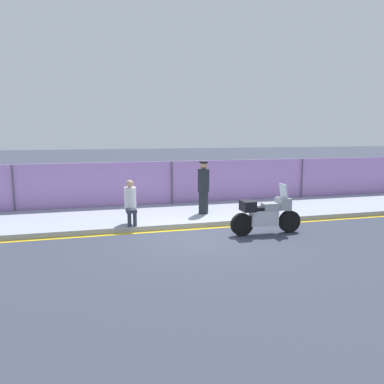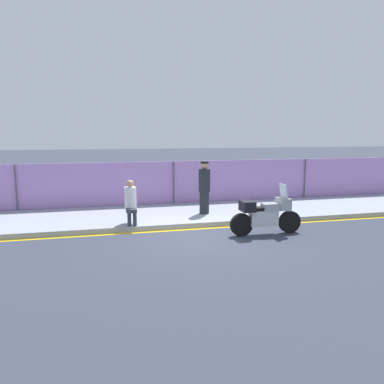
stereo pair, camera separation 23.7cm
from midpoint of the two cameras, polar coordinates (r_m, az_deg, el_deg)
The scene contains 7 objects.
ground_plane at distance 10.88m, azimuth 2.39°, elevation -6.86°, with size 120.00×120.00×0.00m, color #333847.
sidewalk at distance 13.44m, azimuth -0.87°, elevation -3.41°, with size 43.32×3.47×0.16m.
curb_paint_stripe at distance 11.74m, azimuth 1.13°, elevation -5.65°, with size 43.32×0.18×0.01m.
storefront_fence at distance 15.05m, azimuth -2.43°, elevation 1.20°, with size 41.15×0.17×1.85m.
motorcycle at distance 11.23m, azimuth 11.73°, elevation -3.38°, with size 2.20×0.51×1.49m.
officer_standing at distance 13.03m, azimuth 2.42°, elevation 0.75°, with size 0.41×0.41×1.83m.
person_seated_on_curb at distance 11.77m, azimuth -8.76°, elevation -1.13°, with size 0.37×0.69×1.36m.
Camera 2 is at (-2.81, -10.08, 2.98)m, focal length 35.00 mm.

